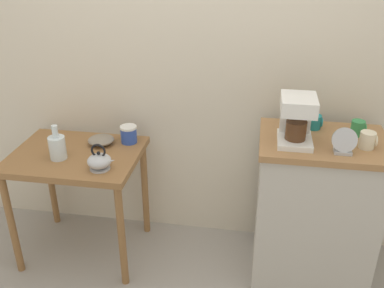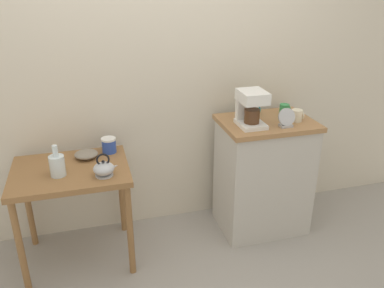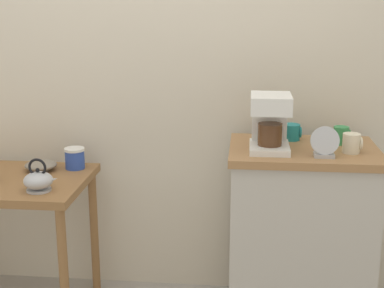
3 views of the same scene
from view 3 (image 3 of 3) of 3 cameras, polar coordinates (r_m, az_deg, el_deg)
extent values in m
cube|color=beige|center=(2.95, -1.49, 10.88)|extent=(4.40, 0.10, 2.80)
cube|color=olive|center=(2.91, -18.25, -3.74)|extent=(0.77, 0.60, 0.04)
cylinder|color=olive|center=(2.71, -13.00, -13.22)|extent=(0.04, 0.04, 0.69)
cylinder|color=olive|center=(3.15, -10.00, -8.88)|extent=(0.04, 0.04, 0.69)
cube|color=#BCB7AD|center=(2.81, 10.92, -9.85)|extent=(0.66, 0.48, 0.89)
cube|color=#9E7044|center=(2.65, 11.40, -0.75)|extent=(0.69, 0.51, 0.04)
cylinder|color=gray|center=(2.98, -15.22, -2.59)|extent=(0.07, 0.07, 0.01)
ellipsoid|color=gray|center=(2.98, -15.26, -2.10)|extent=(0.16, 0.16, 0.04)
cylinder|color=#B2B5BA|center=(2.68, -15.44, -4.55)|extent=(0.11, 0.11, 0.01)
ellipsoid|color=#B2B5BA|center=(2.67, -15.51, -3.63)|extent=(0.13, 0.13, 0.08)
cone|color=#B2B5BA|center=(2.64, -14.22, -3.61)|extent=(0.07, 0.03, 0.05)
sphere|color=black|center=(2.65, -15.58, -2.60)|extent=(0.02, 0.02, 0.02)
torus|color=black|center=(2.65, -15.60, -2.32)|extent=(0.09, 0.01, 0.09)
cylinder|color=#2D4CAD|center=(2.97, -11.93, -1.57)|extent=(0.10, 0.10, 0.10)
cylinder|color=white|center=(2.95, -11.99, -0.55)|extent=(0.10, 0.10, 0.01)
cube|color=white|center=(2.56, 7.94, -0.37)|extent=(0.18, 0.22, 0.03)
cube|color=white|center=(2.62, 7.96, 2.55)|extent=(0.16, 0.05, 0.26)
cube|color=white|center=(2.52, 8.10, 4.14)|extent=(0.18, 0.22, 0.08)
cylinder|color=#4C2D19|center=(2.54, 8.00, 0.99)|extent=(0.11, 0.11, 0.10)
cylinder|color=beige|center=(2.60, 16.03, 0.07)|extent=(0.08, 0.08, 0.09)
torus|color=beige|center=(2.61, 16.93, 0.05)|extent=(0.01, 0.06, 0.06)
cylinder|color=#338C4C|center=(2.75, 15.05, 0.86)|extent=(0.07, 0.07, 0.08)
torus|color=#338C4C|center=(2.75, 15.83, 0.84)|extent=(0.01, 0.06, 0.06)
cylinder|color=teal|center=(2.77, 10.14, 1.21)|extent=(0.09, 0.09, 0.08)
torus|color=teal|center=(2.78, 11.07, 1.19)|extent=(0.01, 0.05, 0.05)
cube|color=#B2B5BA|center=(2.51, 13.39, -1.11)|extent=(0.09, 0.06, 0.02)
cylinder|color=#B2B5BA|center=(2.49, 13.48, 0.34)|extent=(0.13, 0.05, 0.12)
cylinder|color=black|center=(2.49, 13.49, 0.33)|extent=(0.11, 0.04, 0.10)
camera|label=1|loc=(0.49, -13.23, 57.53)|focal=40.40mm
camera|label=2|loc=(1.07, -88.55, 19.78)|focal=37.20mm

